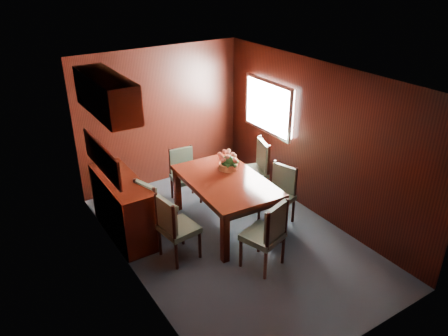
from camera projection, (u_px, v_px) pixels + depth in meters
ground at (233, 239)px, 6.36m from camera, size 4.50×4.50×0.00m
room_shell at (214, 129)px, 5.84m from camera, size 3.06×4.52×2.41m
sideboard at (123, 207)px, 6.31m from camera, size 0.48×1.40×0.90m
dining_table at (226, 186)px, 6.41m from camera, size 1.13×1.72×0.78m
chair_left_near at (174, 225)px, 5.73m from camera, size 0.49×0.51×0.97m
chair_left_far at (153, 206)px, 6.17m from camera, size 0.55×0.56×0.95m
chair_right_near at (280, 191)px, 6.58m from camera, size 0.53×0.54×0.93m
chair_right_far at (256, 167)px, 7.20m from camera, size 0.59×0.61×1.03m
chair_head at (268, 232)px, 5.55m from camera, size 0.59×0.58×1.00m
chair_foot at (184, 172)px, 7.19m from camera, size 0.47×0.46×0.91m
flower_centerpiece at (228, 160)px, 6.61m from camera, size 0.31×0.31×0.31m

